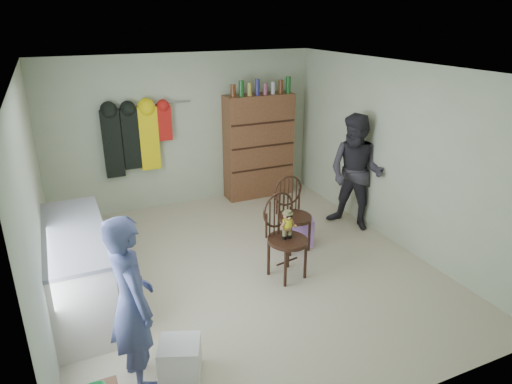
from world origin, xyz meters
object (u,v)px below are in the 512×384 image
chair_far (292,211)px  dresser (259,146)px  chair_front (285,231)px  counter (79,270)px

chair_far → dresser: dresser is taller
chair_front → dresser: (0.85, 2.62, 0.32)m
counter → dresser: dresser is taller
counter → chair_far: (2.78, 0.29, 0.08)m
dresser → chair_front: bearing=-108.0°
counter → dresser: 3.96m
chair_front → dresser: 2.77m
chair_far → chair_front: bearing=-129.6°
chair_front → chair_far: chair_front is taller
counter → chair_front: bearing=-7.8°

